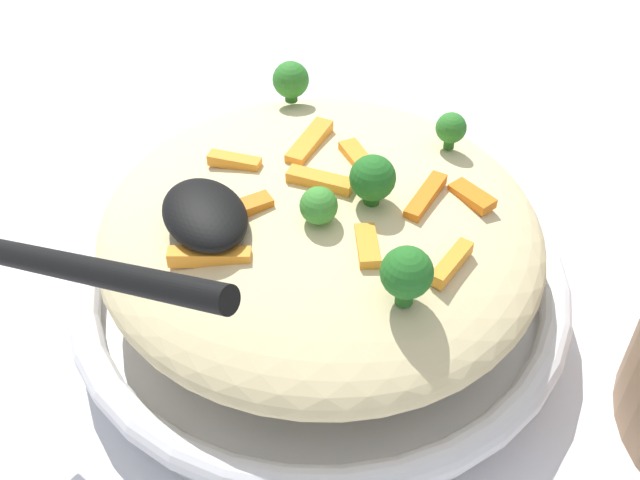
# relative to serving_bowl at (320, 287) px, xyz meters

# --- Properties ---
(ground_plane) EXTENTS (2.40, 2.40, 0.00)m
(ground_plane) POSITION_rel_serving_bowl_xyz_m (0.00, 0.00, -0.02)
(ground_plane) COLOR silver
(serving_bowl) EXTENTS (0.29, 0.29, 0.04)m
(serving_bowl) POSITION_rel_serving_bowl_xyz_m (0.00, 0.00, 0.00)
(serving_bowl) COLOR silver
(serving_bowl) RESTS_ON ground_plane
(pasta_mound) EXTENTS (0.25, 0.24, 0.06)m
(pasta_mound) POSITION_rel_serving_bowl_xyz_m (0.00, 0.00, 0.05)
(pasta_mound) COLOR beige
(pasta_mound) RESTS_ON serving_bowl
(carrot_piece_0) EXTENTS (0.03, 0.04, 0.01)m
(carrot_piece_0) POSITION_rel_serving_bowl_xyz_m (0.03, 0.04, 0.08)
(carrot_piece_0) COLOR orange
(carrot_piece_0) RESTS_ON pasta_mound
(carrot_piece_1) EXTENTS (0.01, 0.03, 0.01)m
(carrot_piece_1) POSITION_rel_serving_bowl_xyz_m (-0.00, -0.04, 0.08)
(carrot_piece_1) COLOR orange
(carrot_piece_1) RESTS_ON pasta_mound
(carrot_piece_2) EXTENTS (0.03, 0.04, 0.01)m
(carrot_piece_2) POSITION_rel_serving_bowl_xyz_m (0.02, -0.07, 0.07)
(carrot_piece_2) COLOR orange
(carrot_piece_2) RESTS_ON pasta_mound
(carrot_piece_3) EXTENTS (0.03, 0.03, 0.01)m
(carrot_piece_3) POSITION_rel_serving_bowl_xyz_m (0.00, -0.00, 0.08)
(carrot_piece_3) COLOR orange
(carrot_piece_3) RESTS_ON pasta_mound
(carrot_piece_4) EXTENTS (0.03, 0.01, 0.01)m
(carrot_piece_4) POSITION_rel_serving_bowl_xyz_m (-0.01, 0.03, 0.08)
(carrot_piece_4) COLOR orange
(carrot_piece_4) RESTS_ON pasta_mound
(carrot_piece_5) EXTENTS (0.03, 0.04, 0.01)m
(carrot_piece_5) POSITION_rel_serving_bowl_xyz_m (-0.04, 0.01, 0.08)
(carrot_piece_5) COLOR orange
(carrot_piece_5) RESTS_ON pasta_mound
(carrot_piece_6) EXTENTS (0.03, 0.03, 0.01)m
(carrot_piece_6) POSITION_rel_serving_bowl_xyz_m (-0.04, -0.03, 0.08)
(carrot_piece_6) COLOR orange
(carrot_piece_6) RESTS_ON pasta_mound
(carrot_piece_7) EXTENTS (0.03, 0.02, 0.01)m
(carrot_piece_7) POSITION_rel_serving_bowl_xyz_m (0.05, 0.00, 0.08)
(carrot_piece_7) COLOR orange
(carrot_piece_7) RESTS_ON pasta_mound
(carrot_piece_8) EXTENTS (0.02, 0.03, 0.01)m
(carrot_piece_8) POSITION_rel_serving_bowl_xyz_m (0.08, 0.03, 0.07)
(carrot_piece_8) COLOR orange
(carrot_piece_8) RESTS_ON pasta_mound
(carrot_piece_9) EXTENTS (0.03, 0.02, 0.01)m
(carrot_piece_9) POSITION_rel_serving_bowl_xyz_m (0.04, 0.07, 0.07)
(carrot_piece_9) COLOR orange
(carrot_piece_9) RESTS_ON pasta_mound
(broccoli_floret_0) EXTENTS (0.02, 0.02, 0.03)m
(broccoli_floret_0) POSITION_rel_serving_bowl_xyz_m (0.02, 0.02, 0.09)
(broccoli_floret_0) COLOR #205B1C
(broccoli_floret_0) RESTS_ON pasta_mound
(broccoli_floret_1) EXTENTS (0.02, 0.02, 0.02)m
(broccoli_floret_1) POSITION_rel_serving_bowl_xyz_m (-0.01, 0.09, 0.08)
(broccoli_floret_1) COLOR #296820
(broccoli_floret_1) RESTS_ON pasta_mound
(broccoli_floret_2) EXTENTS (0.02, 0.02, 0.02)m
(broccoli_floret_2) POSITION_rel_serving_bowl_xyz_m (0.02, -0.01, 0.09)
(broccoli_floret_2) COLOR #377928
(broccoli_floret_2) RESTS_ON pasta_mound
(broccoli_floret_3) EXTENTS (0.02, 0.02, 0.03)m
(broccoli_floret_3) POSITION_rel_serving_bowl_xyz_m (-0.09, 0.03, 0.08)
(broccoli_floret_3) COLOR #296820
(broccoli_floret_3) RESTS_ON pasta_mound
(broccoli_floret_4) EXTENTS (0.02, 0.02, 0.03)m
(broccoli_floret_4) POSITION_rel_serving_bowl_xyz_m (0.08, -0.00, 0.09)
(broccoli_floret_4) COLOR #205B1C
(broccoli_floret_4) RESTS_ON pasta_mound
(serving_spoon) EXTENTS (0.13, 0.12, 0.06)m
(serving_spoon) POSITION_rel_serving_bowl_xyz_m (0.02, -0.08, 0.09)
(serving_spoon) COLOR black
(serving_spoon) RESTS_ON pasta_mound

